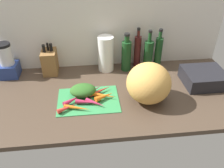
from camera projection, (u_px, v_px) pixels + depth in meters
ground_plane at (114, 94)px, 154.16cm from camera, size 170.00×80.00×3.00cm
wall_back at (108, 27)px, 167.92cm from camera, size 170.00×3.00×60.00cm
cutting_board at (88, 100)px, 145.75cm from camera, size 37.80×27.49×0.80cm
carrot_0 at (93, 90)px, 151.87cm from camera, size 11.74×9.43×2.14cm
carrot_1 at (86, 102)px, 140.91cm from camera, size 12.87×5.88×3.06cm
carrot_2 at (95, 103)px, 140.53cm from camera, size 11.89×9.31×2.74cm
carrot_3 at (102, 95)px, 146.46cm from camera, size 17.79×8.74×3.12cm
carrot_4 at (67, 108)px, 136.63cm from camera, size 11.77×8.00×2.76cm
carrot_5 at (100, 91)px, 150.58cm from camera, size 15.23×10.70×2.72cm
carrot_6 at (72, 100)px, 142.02cm from camera, size 10.81×9.73×3.33cm
carrot_7 at (77, 108)px, 136.92cm from camera, size 16.03×7.21×2.47cm
carrot_8 at (104, 96)px, 145.17cm from camera, size 12.66×8.72×3.53cm
carrot_greens_pile at (83, 90)px, 147.53cm from camera, size 16.39×12.61×6.93cm
winter_squash at (149, 83)px, 139.49cm from camera, size 26.74×26.43×24.93cm
knife_block at (50, 61)px, 169.75cm from camera, size 10.15×16.89×22.66cm
blender_appliance at (7, 63)px, 163.65cm from camera, size 12.96×12.96×25.13cm
paper_towel_roll at (106, 54)px, 169.88cm from camera, size 11.33×11.33×26.09cm
bottle_0 at (126, 55)px, 170.13cm from camera, size 7.08×7.08×28.68cm
bottle_1 at (137, 51)px, 174.35cm from camera, size 5.10×5.10×30.55cm
bottle_2 at (148, 54)px, 172.85cm from camera, size 6.81×6.81×29.87cm
bottle_3 at (158, 52)px, 173.25cm from camera, size 5.46×5.46×30.28cm
dish_rack at (204, 77)px, 159.04cm from camera, size 27.10×24.12×9.39cm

